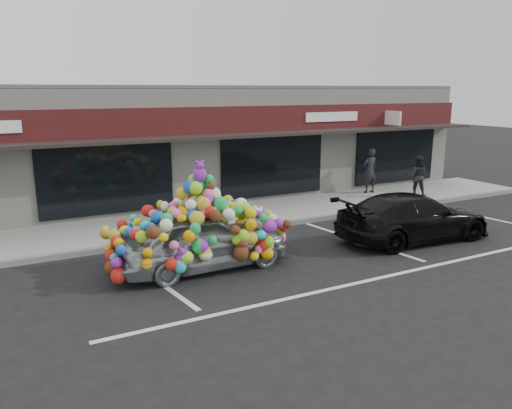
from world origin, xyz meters
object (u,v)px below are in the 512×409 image
toy_car (201,233)px  black_sedan (414,217)px  pedestrian_b (417,176)px  pedestrian_a (370,171)px

toy_car → black_sedan: bearing=-97.0°
black_sedan → pedestrian_b: 5.50m
toy_car → black_sedan: 6.17m
black_sedan → pedestrian_b: (3.96, 3.81, 0.27)m
toy_car → pedestrian_b: bearing=-73.5°
black_sedan → pedestrian_a: (2.80, 5.18, 0.37)m
toy_car → pedestrian_a: bearing=-64.0°
black_sedan → pedestrian_b: size_ratio=2.94×
toy_car → pedestrian_a: toy_car is taller
pedestrian_a → pedestrian_b: 1.80m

